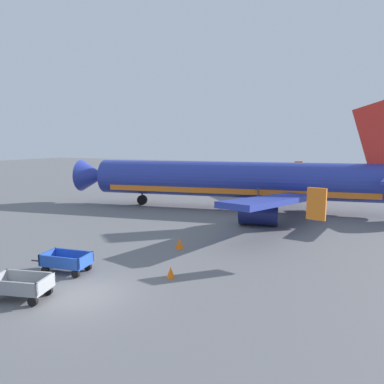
{
  "coord_description": "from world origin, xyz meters",
  "views": [
    {
      "loc": [
        10.86,
        -11.91,
        7.01
      ],
      "look_at": [
        -1.13,
        14.97,
        2.8
      ],
      "focal_mm": 32.7,
      "sensor_mm": 36.0,
      "label": 1
    }
  ],
  "objects_px": {
    "airplane": "(245,181)",
    "traffic_cone_near_plane": "(171,272)",
    "baggage_cart_nearest": "(21,286)",
    "traffic_cone_mid_apron": "(179,243)",
    "baggage_cart_second_in_row": "(66,261)"
  },
  "relations": [
    {
      "from": "airplane",
      "to": "traffic_cone_near_plane",
      "type": "height_order",
      "value": "airplane"
    },
    {
      "from": "baggage_cart_nearest",
      "to": "traffic_cone_mid_apron",
      "type": "height_order",
      "value": "baggage_cart_nearest"
    },
    {
      "from": "airplane",
      "to": "traffic_cone_mid_apron",
      "type": "distance_m",
      "value": 15.1
    },
    {
      "from": "baggage_cart_nearest",
      "to": "traffic_cone_near_plane",
      "type": "bearing_deg",
      "value": 44.72
    },
    {
      "from": "baggage_cart_second_in_row",
      "to": "traffic_cone_near_plane",
      "type": "height_order",
      "value": "baggage_cart_second_in_row"
    },
    {
      "from": "airplane",
      "to": "traffic_cone_near_plane",
      "type": "distance_m",
      "value": 19.82
    },
    {
      "from": "baggage_cart_nearest",
      "to": "baggage_cart_second_in_row",
      "type": "relative_size",
      "value": 1.0
    },
    {
      "from": "airplane",
      "to": "traffic_cone_mid_apron",
      "type": "bearing_deg",
      "value": -91.32
    },
    {
      "from": "airplane",
      "to": "baggage_cart_nearest",
      "type": "height_order",
      "value": "airplane"
    },
    {
      "from": "baggage_cart_nearest",
      "to": "baggage_cart_second_in_row",
      "type": "height_order",
      "value": "same"
    },
    {
      "from": "baggage_cart_nearest",
      "to": "traffic_cone_mid_apron",
      "type": "distance_m",
      "value": 10.19
    },
    {
      "from": "airplane",
      "to": "traffic_cone_near_plane",
      "type": "bearing_deg",
      "value": -85.75
    },
    {
      "from": "traffic_cone_mid_apron",
      "to": "baggage_cart_nearest",
      "type": "bearing_deg",
      "value": -108.33
    },
    {
      "from": "baggage_cart_second_in_row",
      "to": "traffic_cone_mid_apron",
      "type": "xyz_separation_m",
      "value": [
        3.72,
        6.34,
        -0.24
      ]
    },
    {
      "from": "traffic_cone_near_plane",
      "to": "traffic_cone_mid_apron",
      "type": "height_order",
      "value": "traffic_cone_mid_apron"
    }
  ]
}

